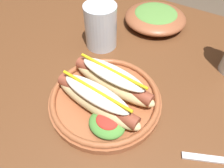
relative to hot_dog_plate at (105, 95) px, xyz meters
The scene contains 5 objects.
dining_table 0.13m from the hot_dog_plate, 90.17° to the left, with size 1.43×0.87×0.74m.
hot_dog_plate is the anchor object (origin of this frame).
fork 0.25m from the hot_dog_plate, ahead, with size 0.12×0.07×0.00m.
water_cup 0.20m from the hot_dog_plate, 125.37° to the left, with size 0.08×0.08×0.12m, color silver.
side_bowl 0.33m from the hot_dog_plate, 95.75° to the left, with size 0.18×0.18×0.05m.
Camera 1 is at (0.16, -0.28, 1.12)m, focal length 34.67 mm.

